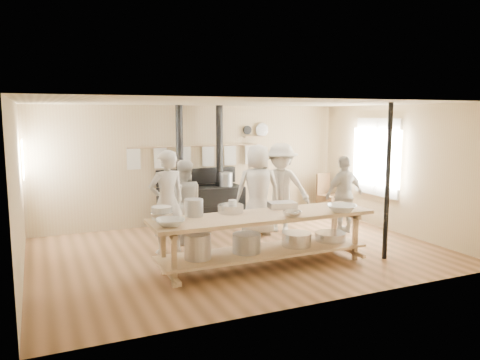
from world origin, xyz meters
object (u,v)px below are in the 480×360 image
object	(u,v)px
cook_left	(183,202)
cook_far_left	(167,202)
cook_right	(344,195)
roasting_pan	(282,205)
chair	(329,203)
prep_table	(263,235)
cook_center	(258,190)
stove	(201,202)
cook_by_window	(281,188)

from	to	relation	value
cook_left	cook_far_left	bearing A→B (deg)	54.59
cook_right	roasting_pan	xyz separation A→B (m)	(-1.95, -0.94, 0.11)
cook_far_left	chair	world-z (taller)	cook_far_left
prep_table	cook_right	distance (m)	2.79
cook_far_left	cook_right	world-z (taller)	cook_far_left
cook_left	chair	size ratio (longest dim) A/B	1.58
roasting_pan	cook_center	bearing A→B (deg)	79.42
cook_far_left	cook_right	distance (m)	3.66
stove	chair	world-z (taller)	stove
cook_left	cook_by_window	distance (m)	2.12
prep_table	cook_left	bearing A→B (deg)	113.12
stove	roasting_pan	world-z (taller)	stove
prep_table	cook_by_window	distance (m)	2.37
cook_by_window	cook_right	bearing A→B (deg)	2.95
prep_table	chair	bearing A→B (deg)	41.28
cook_left	stove	bearing A→B (deg)	-111.52
cook_left	cook_right	xyz separation A→B (m)	(3.24, -0.52, 0.00)
prep_table	cook_right	bearing A→B (deg)	27.17
cook_left	cook_right	distance (m)	3.28
prep_table	cook_center	distance (m)	2.04
cook_center	cook_right	world-z (taller)	cook_center
cook_center	cook_by_window	bearing A→B (deg)	-158.39
roasting_pan	stove	bearing A→B (deg)	100.90
prep_table	cook_by_window	size ratio (longest dim) A/B	1.97
cook_center	roasting_pan	bearing A→B (deg)	93.88
chair	cook_far_left	bearing A→B (deg)	-179.41
cook_far_left	roasting_pan	bearing A→B (deg)	138.26
cook_by_window	chair	world-z (taller)	cook_by_window
prep_table	chair	xyz separation A→B (m)	(3.15, 2.77, -0.22)
cook_left	roasting_pan	distance (m)	1.94
prep_table	cook_far_left	bearing A→B (deg)	130.79
cook_left	cook_by_window	world-z (taller)	cook_by_window
cook_far_left	cook_by_window	distance (m)	2.59
prep_table	cook_far_left	size ratio (longest dim) A/B	1.99
stove	cook_by_window	xyz separation A→B (m)	(1.35, -1.11, 0.39)
cook_left	chair	xyz separation A→B (m)	(3.92, 0.98, -0.49)
chair	roasting_pan	world-z (taller)	chair
chair	roasting_pan	bearing A→B (deg)	-154.44
cook_right	roasting_pan	size ratio (longest dim) A/B	3.49
cook_left	roasting_pan	size ratio (longest dim) A/B	3.48
cook_left	cook_center	xyz separation A→B (m)	(1.56, 0.05, 0.12)
cook_right	roasting_pan	world-z (taller)	cook_right
chair	roasting_pan	xyz separation A→B (m)	(-2.63, -2.44, 0.60)
cook_by_window	roasting_pan	size ratio (longest dim) A/B	4.02
cook_far_left	chair	xyz separation A→B (m)	(4.34, 1.39, -0.61)
cook_far_left	cook_right	bearing A→B (deg)	168.10
cook_center	cook_by_window	xyz separation A→B (m)	(0.55, 0.07, 0.00)
prep_table	cook_left	size ratio (longest dim) A/B	2.28
cook_center	roasting_pan	distance (m)	1.53
cook_far_left	chair	distance (m)	4.60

